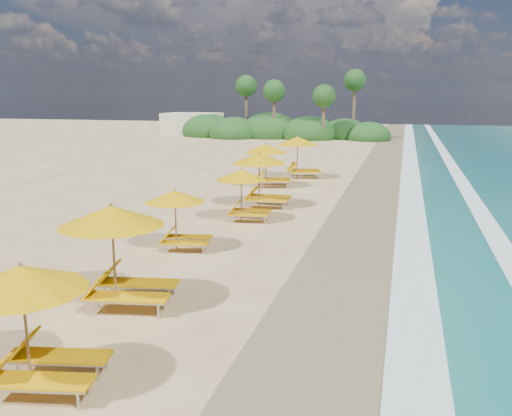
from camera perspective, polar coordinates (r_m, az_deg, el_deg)
ground at (r=19.60m, az=-0.00°, el=-3.43°), size 160.00×160.00×0.00m
wet_sand at (r=18.97m, az=11.76°, el=-4.21°), size 4.00×160.00×0.01m
surf_foam at (r=19.01m, az=19.93°, el=-4.59°), size 4.00×160.00×0.01m
station_1 at (r=10.48m, az=-22.43°, el=-10.78°), size 2.87×2.75×2.37m
station_2 at (r=13.72m, az=-14.11°, el=-4.21°), size 3.16×3.02×2.63m
station_3 at (r=18.41m, az=-8.05°, el=-0.79°), size 2.54×2.43×2.10m
station_4 at (r=22.44m, az=-1.15°, el=1.77°), size 2.54×2.40×2.20m
station_5 at (r=25.22m, az=0.79°, el=3.45°), size 2.87×2.67×2.62m
station_6 at (r=30.75m, az=1.42°, el=4.90°), size 3.06×2.93×2.52m
station_7 at (r=34.23m, az=4.76°, el=5.72°), size 3.36×3.27×2.67m
treeline at (r=65.59m, az=2.29°, el=8.32°), size 25.80×8.80×9.74m
beach_building at (r=71.62m, az=-6.79°, el=8.88°), size 7.00×5.00×2.80m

